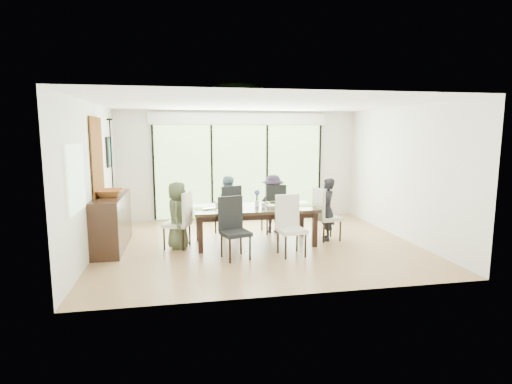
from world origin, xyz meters
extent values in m
cube|color=brown|center=(0.00, 0.00, -0.01)|extent=(6.00, 5.00, 0.01)
cube|color=white|center=(0.00, 0.00, 2.71)|extent=(6.00, 5.00, 0.01)
cube|color=silver|center=(0.00, 2.51, 1.35)|extent=(6.00, 0.02, 2.70)
cube|color=silver|center=(0.00, -2.51, 1.35)|extent=(6.00, 0.02, 2.70)
cube|color=silver|center=(-3.01, 0.00, 1.35)|extent=(0.02, 5.00, 2.70)
cube|color=white|center=(3.01, 0.00, 1.35)|extent=(0.02, 5.00, 2.70)
cube|color=#598C3F|center=(0.00, 2.47, 1.20)|extent=(4.20, 0.02, 2.30)
cube|color=white|center=(0.00, 2.46, 2.50)|extent=(4.40, 0.06, 0.28)
cube|color=black|center=(-2.10, 2.46, 1.20)|extent=(0.05, 0.04, 2.30)
cube|color=black|center=(-0.70, 2.46, 1.20)|extent=(0.05, 0.04, 2.30)
cube|color=black|center=(0.70, 2.46, 1.20)|extent=(0.05, 0.04, 2.30)
cube|color=black|center=(2.10, 2.46, 1.20)|extent=(0.05, 0.04, 2.30)
cube|color=#8CAD7F|center=(-2.97, -1.20, 1.50)|extent=(0.02, 0.90, 1.00)
cube|color=brown|center=(0.00, 3.40, -0.05)|extent=(6.00, 1.80, 0.10)
cube|color=brown|center=(0.00, 4.20, 0.55)|extent=(6.00, 0.08, 0.06)
sphere|color=#14380F|center=(-1.80, 5.20, 1.44)|extent=(3.20, 3.20, 3.20)
sphere|color=#14380F|center=(0.40, 5.80, 1.80)|extent=(4.00, 4.00, 4.00)
sphere|color=#14380F|center=(2.20, 5.00, 1.26)|extent=(2.80, 2.80, 2.80)
sphere|color=#14380F|center=(-0.60, 6.50, 1.62)|extent=(3.60, 3.60, 3.60)
cube|color=black|center=(-0.05, 0.07, 0.70)|extent=(2.35, 1.08, 0.06)
cube|color=black|center=(-0.05, 0.07, 0.62)|extent=(2.15, 0.88, 0.10)
cube|color=black|center=(-1.13, -0.36, 0.34)|extent=(0.09, 0.09, 0.68)
cube|color=black|center=(1.03, -0.36, 0.34)|extent=(0.09, 0.09, 0.68)
cube|color=black|center=(-1.13, 0.50, 0.34)|extent=(0.09, 0.09, 0.68)
cube|color=black|center=(1.03, 0.50, 0.34)|extent=(0.09, 0.09, 0.68)
imported|color=#485337|center=(-1.53, 0.07, 0.63)|extent=(0.47, 0.65, 1.26)
imported|color=black|center=(1.43, 0.07, 0.63)|extent=(0.50, 0.66, 1.26)
imported|color=#728EA5|center=(-0.50, 0.90, 0.63)|extent=(0.62, 0.42, 1.26)
imported|color=#261E2D|center=(0.50, 0.90, 0.63)|extent=(0.60, 0.39, 1.26)
cube|color=#87AE3E|center=(-1.00, 0.07, 0.74)|extent=(0.43, 0.31, 0.01)
cube|color=#83C044|center=(0.90, 0.07, 0.74)|extent=(0.43, 0.31, 0.01)
cube|color=#6CA039|center=(-0.50, 0.47, 0.74)|extent=(0.43, 0.31, 0.01)
cube|color=#95BC43|center=(0.50, 0.47, 0.74)|extent=(0.43, 0.31, 0.01)
cube|color=white|center=(-0.60, -0.23, 0.74)|extent=(0.43, 0.31, 0.01)
cube|color=black|center=(-0.40, 0.42, 0.75)|extent=(0.25, 0.18, 0.01)
cube|color=black|center=(0.45, 0.42, 0.74)|extent=(0.23, 0.17, 0.01)
cube|color=white|center=(0.65, 0.02, 0.74)|extent=(0.29, 0.22, 0.00)
cube|color=white|center=(-0.60, -0.23, 0.75)|extent=(0.25, 0.25, 0.02)
cube|color=orange|center=(-0.60, -0.23, 0.77)|extent=(0.20, 0.20, 0.01)
cylinder|color=silver|center=(0.00, 0.12, 0.79)|extent=(0.08, 0.08, 0.12)
cylinder|color=#337226|center=(0.00, 0.12, 0.91)|extent=(0.04, 0.04, 0.16)
sphere|color=#4556AE|center=(0.00, 0.12, 1.01)|extent=(0.11, 0.11, 0.11)
imported|color=silver|center=(-0.90, -0.03, 0.75)|extent=(0.38, 0.31, 0.03)
imported|color=white|center=(-0.75, 0.22, 0.78)|extent=(0.17, 0.17, 0.09)
imported|color=white|center=(0.10, -0.03, 0.78)|extent=(0.12, 0.12, 0.09)
imported|color=white|center=(0.75, 0.17, 0.78)|extent=(0.13, 0.13, 0.09)
imported|color=white|center=(0.20, 0.12, 0.74)|extent=(0.16, 0.22, 0.02)
cube|color=black|center=(-2.76, 0.30, 0.50)|extent=(0.50, 1.78, 1.00)
imported|color=#9B5421|center=(-2.76, 0.20, 1.06)|extent=(0.53, 0.53, 0.13)
cylinder|color=black|center=(-2.76, 0.65, 1.02)|extent=(0.11, 0.11, 0.04)
cylinder|color=black|center=(-2.76, 0.65, 1.72)|extent=(0.03, 0.03, 1.39)
cylinder|color=black|center=(-2.76, 0.65, 2.41)|extent=(0.11, 0.11, 0.03)
cylinder|color=silver|center=(-2.76, 0.65, 2.48)|extent=(0.04, 0.04, 0.11)
cube|color=#904814|center=(-2.97, 0.40, 1.70)|extent=(0.02, 1.00, 1.50)
cube|color=black|center=(-2.97, 1.70, 1.75)|extent=(0.03, 0.55, 0.65)
cube|color=#174A48|center=(-2.95, 1.70, 1.75)|extent=(0.01, 0.45, 0.55)
camera|label=1|loc=(-1.44, -7.42, 2.16)|focal=28.00mm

